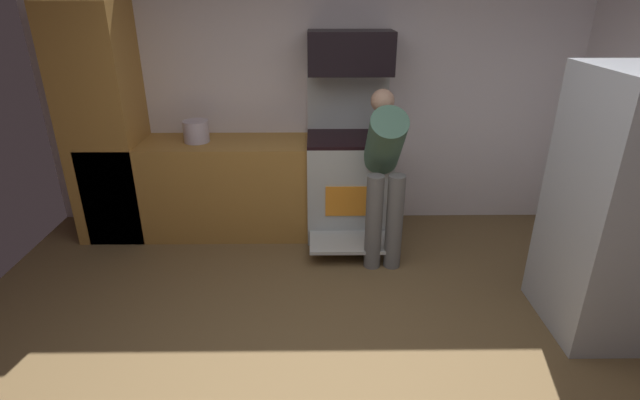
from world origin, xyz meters
TOP-DOWN VIEW (x-y plane):
  - ground_plane at (0.00, 0.00)m, footprint 5.20×4.80m
  - wall_back at (0.00, 2.34)m, footprint 5.20×0.12m
  - lower_cabinet_run at (-0.90, 1.98)m, footprint 2.40×0.60m
  - cabinet_column at (-1.90, 1.98)m, footprint 0.60×0.60m
  - oven_range at (0.30, 1.96)m, footprint 0.76×1.03m
  - microwave at (0.30, 2.06)m, footprint 0.74×0.38m
  - refrigerator at (2.03, 0.52)m, footprint 0.84×0.80m
  - person_cook at (0.56, 1.44)m, footprint 0.31×0.67m
  - stock_pot at (-1.09, 1.98)m, footprint 0.23×0.23m

SIDE VIEW (x-z plane):
  - ground_plane at x=0.00m, z-range -0.02..0.00m
  - lower_cabinet_run at x=-0.90m, z-range 0.00..0.90m
  - oven_range at x=0.30m, z-range -0.24..1.25m
  - person_cook at x=0.56m, z-range 0.14..1.56m
  - refrigerator at x=2.03m, z-range 0.00..1.77m
  - stock_pot at x=-1.09m, z-range 0.90..1.10m
  - cabinet_column at x=-1.90m, z-range 0.00..2.10m
  - wall_back at x=0.00m, z-range 0.00..2.60m
  - microwave at x=0.30m, z-range 1.49..1.85m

